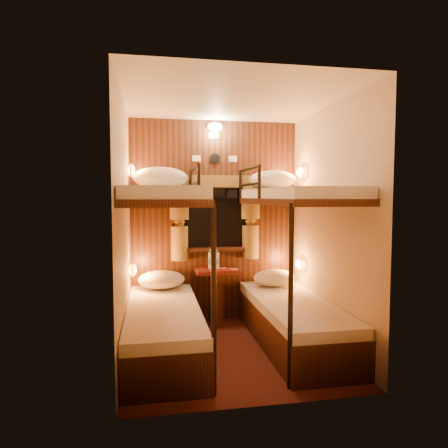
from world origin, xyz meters
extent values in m
plane|color=#3B1510|center=(0.00, 0.00, 0.00)|extent=(2.10, 2.10, 0.00)
plane|color=silver|center=(0.00, 0.00, 2.40)|extent=(2.10, 2.10, 0.00)
plane|color=#C6B293|center=(0.00, 1.05, 1.20)|extent=(2.40, 0.00, 2.40)
plane|color=#C6B293|center=(0.00, -1.05, 1.20)|extent=(2.40, 0.00, 2.40)
plane|color=#C6B293|center=(-1.00, 0.00, 1.20)|extent=(0.00, 2.40, 2.40)
plane|color=#C6B293|center=(1.00, 0.00, 1.20)|extent=(0.00, 2.40, 2.40)
cube|color=black|center=(0.00, 1.04, 1.20)|extent=(2.00, 0.03, 2.40)
cube|color=black|center=(-0.65, 0.07, 0.17)|extent=(0.70, 1.90, 0.35)
cube|color=white|center=(-0.65, 0.07, 0.40)|extent=(0.68, 1.88, 0.10)
cube|color=black|center=(-0.65, 0.07, 1.45)|extent=(0.70, 1.90, 0.06)
cube|color=white|center=(-0.65, 0.07, 1.53)|extent=(0.68, 1.88, 0.10)
cylinder|color=black|center=(-0.30, -0.83, 0.72)|extent=(0.04, 0.04, 1.45)
cylinder|color=black|center=(-0.30, 0.95, 1.64)|extent=(0.04, 0.04, 0.32)
cylinder|color=black|center=(-0.30, 0.10, 1.64)|extent=(0.04, 0.04, 0.32)
cylinder|color=black|center=(-0.30, 0.53, 1.80)|extent=(0.04, 0.85, 0.04)
cylinder|color=black|center=(-0.30, 0.53, 1.63)|extent=(0.03, 0.85, 0.03)
cube|color=black|center=(0.65, 0.07, 0.17)|extent=(0.70, 1.90, 0.35)
cube|color=white|center=(0.65, 0.07, 0.40)|extent=(0.68, 1.88, 0.10)
cube|color=black|center=(0.65, 0.07, 1.45)|extent=(0.70, 1.90, 0.06)
cube|color=white|center=(0.65, 0.07, 1.53)|extent=(0.68, 1.88, 0.10)
cylinder|color=black|center=(0.30, -0.83, 0.72)|extent=(0.04, 0.04, 1.45)
cylinder|color=black|center=(0.30, 0.95, 1.64)|extent=(0.04, 0.04, 0.32)
cylinder|color=black|center=(0.30, 0.10, 1.64)|extent=(0.04, 0.04, 0.32)
cylinder|color=black|center=(0.30, 0.53, 1.80)|extent=(0.04, 0.85, 0.04)
cylinder|color=black|center=(0.30, 0.53, 1.63)|extent=(0.03, 0.85, 0.03)
cube|color=black|center=(0.00, 1.02, 1.25)|extent=(0.98, 0.02, 0.78)
cube|color=black|center=(0.00, 1.01, 1.25)|extent=(0.90, 0.01, 0.70)
cube|color=black|center=(0.00, 0.97, 0.87)|extent=(1.00, 0.12, 0.04)
cube|color=olive|center=(0.00, 0.98, 1.68)|extent=(1.10, 0.06, 0.14)
cylinder|color=olive|center=(-0.43, 0.97, 1.43)|extent=(0.22, 0.22, 0.40)
cylinder|color=olive|center=(-0.43, 0.97, 1.20)|extent=(0.11, 0.11, 0.12)
cylinder|color=olive|center=(-0.43, 0.97, 0.95)|extent=(0.20, 0.20, 0.40)
torus|color=#B08A33|center=(-0.43, 0.97, 1.20)|extent=(0.14, 0.14, 0.02)
cylinder|color=olive|center=(0.43, 0.97, 1.43)|extent=(0.22, 0.22, 0.40)
cylinder|color=olive|center=(0.43, 0.97, 1.20)|extent=(0.11, 0.11, 0.12)
cylinder|color=olive|center=(0.43, 0.97, 0.95)|extent=(0.20, 0.20, 0.40)
torus|color=#B08A33|center=(0.43, 0.97, 1.20)|extent=(0.14, 0.14, 0.02)
cylinder|color=black|center=(0.00, 1.02, 1.95)|extent=(0.12, 0.02, 0.12)
cube|color=silver|center=(-0.22, 1.02, 1.95)|extent=(0.10, 0.01, 0.07)
cube|color=silver|center=(0.22, 1.02, 1.95)|extent=(0.10, 0.01, 0.07)
cube|color=#B08A33|center=(0.00, 1.02, 2.22)|extent=(0.18, 0.01, 0.08)
ellipsoid|color=#FFCC8C|center=(0.00, 1.00, 2.32)|extent=(0.18, 0.09, 0.11)
ellipsoid|color=orange|center=(-0.96, 0.70, 0.70)|extent=(0.08, 0.20, 0.13)
torus|color=#B08A33|center=(-0.96, 0.70, 0.70)|extent=(0.02, 0.17, 0.17)
ellipsoid|color=orange|center=(-0.96, 0.70, 1.78)|extent=(0.08, 0.20, 0.13)
torus|color=#B08A33|center=(-0.96, 0.70, 1.78)|extent=(0.02, 0.17, 0.17)
ellipsoid|color=orange|center=(0.96, 0.70, 0.70)|extent=(0.08, 0.20, 0.13)
torus|color=#B08A33|center=(0.96, 0.70, 0.70)|extent=(0.02, 0.17, 0.17)
ellipsoid|color=orange|center=(0.96, 0.70, 1.78)|extent=(0.08, 0.20, 0.13)
torus|color=#B08A33|center=(0.96, 0.70, 1.78)|extent=(0.02, 0.17, 0.17)
cube|color=#571914|center=(0.00, 0.85, 0.63)|extent=(0.50, 0.34, 0.04)
cube|color=black|center=(0.00, 0.85, 0.30)|extent=(0.08, 0.30, 0.61)
cube|color=maroon|center=(0.00, 0.85, 0.65)|extent=(0.30, 0.34, 0.01)
cylinder|color=#99BFE5|center=(-0.07, 0.88, 0.75)|extent=(0.06, 0.06, 0.20)
cylinder|color=#4061C1|center=(-0.07, 0.88, 0.74)|extent=(0.07, 0.07, 0.07)
cylinder|color=#4061C1|center=(-0.07, 0.88, 0.87)|extent=(0.04, 0.04, 0.03)
cylinder|color=#99BFE5|center=(0.00, 0.88, 0.75)|extent=(0.06, 0.06, 0.19)
cylinder|color=#4061C1|center=(0.00, 0.88, 0.74)|extent=(0.07, 0.07, 0.07)
cylinder|color=#4061C1|center=(0.00, 0.88, 0.86)|extent=(0.03, 0.03, 0.03)
cube|color=silver|center=(0.20, 0.80, 0.65)|extent=(0.09, 0.08, 0.01)
cube|color=silver|center=(0.08, 0.89, 0.65)|extent=(0.07, 0.06, 0.01)
ellipsoid|color=silver|center=(-0.65, 0.79, 0.56)|extent=(0.53, 0.38, 0.21)
ellipsoid|color=silver|center=(0.65, 0.70, 0.55)|extent=(0.49, 0.35, 0.19)
ellipsoid|color=silver|center=(-0.65, 0.78, 1.71)|extent=(0.61, 0.43, 0.24)
ellipsoid|color=silver|center=(0.65, 0.79, 1.70)|extent=(0.55, 0.39, 0.22)
camera|label=1|loc=(-0.74, -3.72, 1.50)|focal=32.00mm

